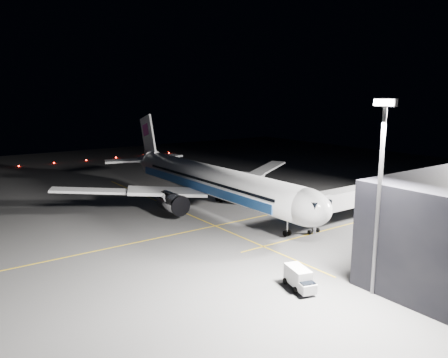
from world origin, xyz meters
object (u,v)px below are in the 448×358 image
baggage_tug (258,183)px  safety_cone_c (269,196)px  jet_bridge (371,193)px  service_truck (300,278)px  safety_cone_b (259,208)px  floodlight_mast_south (380,181)px  safety_cone_a (274,202)px  airliner (208,180)px

baggage_tug → safety_cone_c: (9.85, -5.29, -0.48)m
jet_bridge → baggage_tug: bearing=177.8°
service_truck → safety_cone_b: 34.03m
floodlight_mast_south → safety_cone_a: floodlight_mast_south is taller
floodlight_mast_south → safety_cone_c: bearing=153.2°
airliner → floodlight_mast_south: (41.08, -6.01, 7.21)m
safety_cone_b → safety_cone_c: 9.26m
floodlight_mast_south → safety_cone_b: floodlight_mast_south is taller
service_truck → safety_cone_c: size_ratio=7.19×
airliner → jet_bridge: airliner is taller
service_truck → safety_cone_b: size_ratio=8.91×
floodlight_mast_south → airliner: bearing=171.7°
service_truck → baggage_tug: size_ratio=1.97×
baggage_tug → safety_cone_a: baggage_tug is taller
jet_bridge → safety_cone_b: jet_bridge is taller
floodlight_mast_south → safety_cone_c: floodlight_mast_south is taller
airliner → safety_cone_a: size_ratio=96.76×
jet_bridge → service_truck: (12.66, -29.69, -3.33)m
service_truck → safety_cone_c: service_truck is taller
airliner → safety_cone_a: 13.74m
safety_cone_a → airliner: bearing=-116.5°
jet_bridge → safety_cone_c: 22.44m
floodlight_mast_south → safety_cone_c: size_ratio=30.41×
jet_bridge → baggage_tug: jet_bridge is taller
floodlight_mast_south → baggage_tug: size_ratio=8.32×
airliner → safety_cone_a: (5.74, 11.51, -4.85)m
service_truck → safety_cone_a: bearing=159.0°
safety_cone_a → safety_cone_b: safety_cone_a is taller
jet_bridge → safety_cone_b: size_ratio=62.66×
airliner → safety_cone_c: size_ratio=90.31×
service_truck → jet_bridge: bearing=129.7°
service_truck → baggage_tug: service_truck is taller
safety_cone_a → safety_cone_c: safety_cone_c is taller
airliner → service_truck: size_ratio=12.57×
floodlight_mast_south → safety_cone_c: (-39.66, 20.01, -12.03)m
airliner → baggage_tug: size_ratio=24.71×
jet_bridge → floodlight_mast_south: size_ratio=1.66×
safety_cone_c → safety_cone_b: bearing=-52.3°
jet_bridge → service_truck: size_ratio=7.03×
service_truck → baggage_tug: 53.92m
airliner → safety_cone_b: bearing=43.3°
service_truck → safety_cone_a: service_truck is taller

